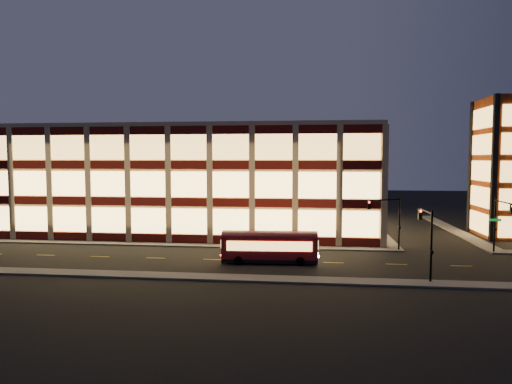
# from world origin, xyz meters

# --- Properties ---
(ground) EXTENTS (200.00, 200.00, 0.00)m
(ground) POSITION_xyz_m (0.00, 0.00, 0.00)
(ground) COLOR black
(ground) RESTS_ON ground
(sidewalk_office_south) EXTENTS (54.00, 2.00, 0.15)m
(sidewalk_office_south) POSITION_xyz_m (-3.00, 1.00, 0.07)
(sidewalk_office_south) COLOR #514F4C
(sidewalk_office_south) RESTS_ON ground
(sidewalk_office_east) EXTENTS (2.00, 30.00, 0.15)m
(sidewalk_office_east) POSITION_xyz_m (23.00, 17.00, 0.07)
(sidewalk_office_east) COLOR #514F4C
(sidewalk_office_east) RESTS_ON ground
(sidewalk_tower_west) EXTENTS (2.00, 30.00, 0.15)m
(sidewalk_tower_west) POSITION_xyz_m (34.00, 17.00, 0.07)
(sidewalk_tower_west) COLOR #514F4C
(sidewalk_tower_west) RESTS_ON ground
(sidewalk_near) EXTENTS (100.00, 2.00, 0.15)m
(sidewalk_near) POSITION_xyz_m (0.00, -13.00, 0.07)
(sidewalk_near) COLOR #514F4C
(sidewalk_near) RESTS_ON ground
(office_building) EXTENTS (50.45, 30.45, 14.50)m
(office_building) POSITION_xyz_m (-2.91, 16.91, 7.25)
(office_building) COLOR tan
(office_building) RESTS_ON ground
(traffic_signal_far) EXTENTS (3.79, 1.87, 6.00)m
(traffic_signal_far) POSITION_xyz_m (22.21, 0.24, 4.11)
(traffic_signal_far) COLOR black
(traffic_signal_far) RESTS_ON ground
(traffic_signal_right) EXTENTS (1.20, 4.37, 6.00)m
(traffic_signal_right) POSITION_xyz_m (33.50, -0.62, 4.10)
(traffic_signal_right) COLOR black
(traffic_signal_right) RESTS_ON ground
(traffic_signal_near) EXTENTS (0.32, 4.45, 6.00)m
(traffic_signal_near) POSITION_xyz_m (23.50, -11.03, 4.13)
(traffic_signal_near) COLOR black
(traffic_signal_near) RESTS_ON ground
(trolley_bus) EXTENTS (9.38, 2.87, 3.14)m
(trolley_bus) POSITION_xyz_m (9.78, -6.65, 1.74)
(trolley_bus) COLOR maroon
(trolley_bus) RESTS_ON ground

